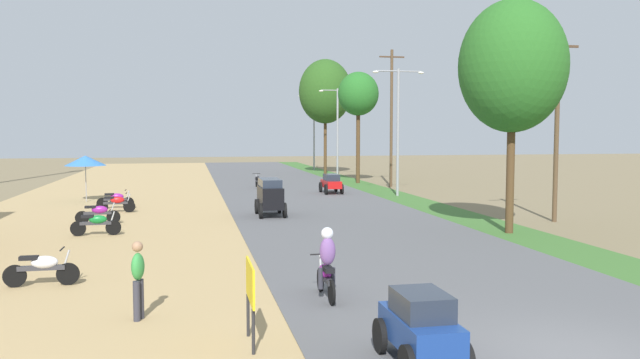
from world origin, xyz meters
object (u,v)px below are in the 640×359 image
at_px(parked_motorbike_fifth, 116,199).
at_px(parked_motorbike_fourth, 116,202).
at_px(car_hatchback_blue, 420,325).
at_px(motorbike_ahead_second, 257,180).
at_px(streetlamp_mid, 338,126).
at_px(pedestrian_on_shoulder, 138,276).
at_px(car_van_black, 270,195).
at_px(vendor_umbrella, 85,161).
at_px(parked_motorbike_third, 98,212).
at_px(median_tree_second, 358,95).
at_px(median_tree_third, 325,92).
at_px(parked_motorbike_nearest, 42,267).
at_px(median_tree_nearest, 513,67).
at_px(streetlamp_near, 398,123).
at_px(utility_pole_near, 391,116).
at_px(streetlamp_far, 314,126).
at_px(utility_pole_far, 557,125).
at_px(parked_motorbike_second, 96,222).
at_px(car_sedan_red, 331,183).
at_px(street_signboard, 250,288).
at_px(motorbike_foreground_rider, 326,265).

bearing_deg(parked_motorbike_fifth, parked_motorbike_fourth, -83.43).
relative_size(car_hatchback_blue, motorbike_ahead_second, 1.11).
height_order(parked_motorbike_fifth, streetlamp_mid, streetlamp_mid).
xyz_separation_m(pedestrian_on_shoulder, car_van_black, (4.62, 15.43, 0.06)).
distance_m(parked_motorbike_fifth, vendor_umbrella, 4.53).
relative_size(parked_motorbike_third, parked_motorbike_fifth, 1.00).
bearing_deg(pedestrian_on_shoulder, median_tree_second, 67.80).
height_order(parked_motorbike_third, car_van_black, car_van_black).
bearing_deg(parked_motorbike_third, vendor_umbrella, 101.39).
xyz_separation_m(parked_motorbike_fifth, median_tree_third, (15.65, 23.37, 6.91)).
xyz_separation_m(parked_motorbike_nearest, median_tree_nearest, (15.45, 5.39, 5.75)).
distance_m(vendor_umbrella, median_tree_third, 26.90).
bearing_deg(streetlamp_near, utility_pole_near, 75.28).
height_order(streetlamp_far, utility_pole_far, utility_pole_far).
bearing_deg(parked_motorbike_fifth, parked_motorbike_nearest, -89.99).
bearing_deg(utility_pole_far, pedestrian_on_shoulder, -144.91).
bearing_deg(median_tree_third, streetlamp_far, 88.81).
height_order(parked_motorbike_fifth, median_tree_third, median_tree_third).
distance_m(parked_motorbike_nearest, utility_pole_near, 32.07).
xyz_separation_m(parked_motorbike_nearest, streetlamp_far, (15.77, 45.66, 3.87)).
relative_size(median_tree_nearest, streetlamp_far, 1.16).
distance_m(pedestrian_on_shoulder, utility_pole_far, 20.42).
xyz_separation_m(median_tree_third, car_hatchback_blue, (-8.40, -46.80, -6.72)).
bearing_deg(streetlamp_far, utility_pole_near, -84.66).
xyz_separation_m(median_tree_second, car_van_black, (-8.75, -17.33, -5.59)).
relative_size(parked_motorbike_second, streetlamp_near, 0.24).
height_order(median_tree_nearest, car_sedan_red, median_tree_nearest).
height_order(parked_motorbike_fourth, motorbike_ahead_second, motorbike_ahead_second).
height_order(parked_motorbike_fifth, car_sedan_red, car_sedan_red).
bearing_deg(parked_motorbike_third, parked_motorbike_nearest, -89.39).
height_order(parked_motorbike_fifth, streetlamp_far, streetlamp_far).
bearing_deg(motorbike_ahead_second, median_tree_third, 59.93).
bearing_deg(streetlamp_near, median_tree_second, 89.13).
bearing_deg(parked_motorbike_second, streetlamp_far, 67.64).
bearing_deg(utility_pole_far, vendor_umbrella, 150.46).
distance_m(street_signboard, utility_pole_far, 20.04).
relative_size(utility_pole_far, car_van_black, 3.33).
xyz_separation_m(utility_pole_far, motorbike_ahead_second, (-10.92, 18.59, -3.62)).
bearing_deg(car_hatchback_blue, parked_motorbike_nearest, 135.79).
relative_size(parked_motorbike_third, car_hatchback_blue, 0.90).
bearing_deg(utility_pole_far, car_van_black, 162.11).
relative_size(streetlamp_far, utility_pole_near, 0.79).
distance_m(streetlamp_mid, motorbike_ahead_second, 12.16).
height_order(streetlamp_far, motorbike_ahead_second, streetlamp_far).
bearing_deg(utility_pole_far, median_tree_nearest, -142.42).
distance_m(parked_motorbike_second, motorbike_foreground_rider, 12.30).
distance_m(median_tree_nearest, car_hatchback_blue, 15.90).
distance_m(parked_motorbike_fourth, utility_pole_near, 21.45).
bearing_deg(parked_motorbike_nearest, streetlamp_far, 70.94).
height_order(pedestrian_on_shoulder, utility_pole_far, utility_pole_far).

